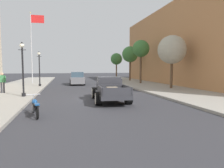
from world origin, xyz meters
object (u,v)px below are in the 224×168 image
Objects in this scene: car_background_grey at (77,79)px; pedestrian_sidewalk_left at (2,81)px; street_tree_farthest at (116,59)px; motorcycle_parked at (35,106)px; street_lamp_far at (39,66)px; hotrod_truck_gunmetal at (109,89)px; street_tree_third at (130,54)px; street_tree_second at (141,49)px; street_lamp_near at (23,65)px; street_tree_nearest at (172,50)px; flagpole at (33,40)px.

pedestrian_sidewalk_left is at bearing -126.94° from car_background_grey.
motorcycle_parked is at bearing -110.82° from street_tree_farthest.
street_tree_farthest is at bearing 69.18° from motorcycle_parked.
pedestrian_sidewalk_left is 6.27m from street_lamp_far.
street_tree_third is (7.29, 17.82, 3.55)m from hotrod_truck_gunmetal.
street_lamp_near is at bearing -142.02° from street_tree_second.
street_tree_third reaches higher than street_tree_nearest.
street_tree_third reaches higher than street_lamp_far.
street_lamp_far is at bearing 68.99° from pedestrian_sidewalk_left.
flagpole is at bearing -139.71° from street_tree_farthest.
hotrod_truck_gunmetal is 12.08m from street_lamp_far.
street_lamp_far is (2.20, 5.73, 1.30)m from pedestrian_sidewalk_left.
flagpole is (-1.22, 4.61, 3.39)m from street_lamp_far.
street_tree_second is 1.13× the size of street_tree_farthest.
motorcycle_parked is 19.54m from flagpole.
street_tree_third reaches higher than street_lamp_near.
pedestrian_sidewalk_left is at bearing -111.01° from street_lamp_far.
street_lamp_near is 0.74× the size of street_tree_nearest.
street_lamp_near is at bearing -90.99° from street_lamp_far.
street_lamp_far is 0.76× the size of street_tree_farthest.
street_tree_second reaches higher than street_lamp_near.
street_tree_farthest is (0.54, 15.11, -0.69)m from street_tree_second.
street_tree_nearest is at bearing 34.88° from hotrod_truck_gunmetal.
street_tree_farthest is at bearing 74.68° from hotrod_truck_gunmetal.
flagpole reaches higher than pedestrian_sidewalk_left.
hotrod_truck_gunmetal reaches higher than motorcycle_parked.
motorcycle_parked is 14.20m from street_lamp_far.
street_tree_third reaches higher than motorcycle_parked.
car_background_grey is at bearing 80.35° from motorcycle_parked.
street_tree_second is at bearing 37.98° from street_lamp_near.
street_tree_farthest reaches higher than street_lamp_near.
street_tree_farthest is at bearing 90.05° from street_tree_nearest.
flagpole is at bearing 167.83° from street_tree_second.
pedestrian_sidewalk_left is at bearing -95.42° from flagpole.
street_lamp_near is at bearing -167.50° from street_tree_nearest.
flagpole is (-2.63, 18.61, 5.33)m from motorcycle_parked.
car_background_grey is 0.86× the size of street_tree_farthest.
car_background_grey is 0.79× the size of street_tree_third.
flagpole reaches higher than street_lamp_far.
street_tree_third is at bearing 40.68° from pedestrian_sidewalk_left.
motorcycle_parked is at bearing -125.49° from street_tree_second.
flagpole is (-1.08, 12.89, 3.39)m from street_lamp_near.
street_lamp_near is 16.27m from street_tree_second.
hotrod_truck_gunmetal is 1.30× the size of street_lamp_near.
pedestrian_sidewalk_left is at bearing -124.24° from street_tree_farthest.
hotrod_truck_gunmetal is at bearing -112.25° from street_tree_third.
car_background_grey is 5.41m from street_lamp_far.
flagpole is at bearing -169.40° from street_tree_third.
street_tree_nearest is 0.96× the size of street_tree_third.
street_tree_second is at bearing 7.45° from street_lamp_far.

